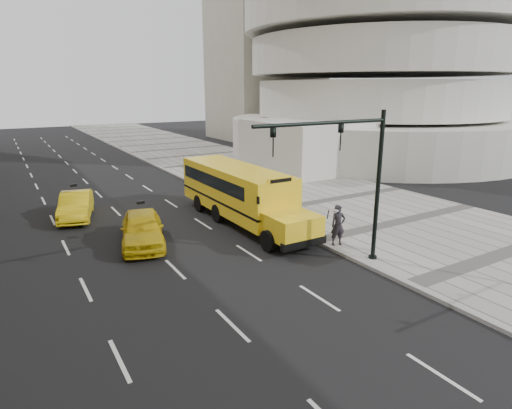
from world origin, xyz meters
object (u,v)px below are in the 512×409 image
school_bus (238,190)px  taxi_near (142,229)px  taxi_far (76,206)px  traffic_signal (354,171)px  pedestrian (338,225)px

school_bus → taxi_near: bearing=-168.9°
taxi_near → taxi_far: 6.52m
taxi_far → school_bus: bearing=-18.9°
taxi_far → traffic_signal: (8.43, -13.27, 3.34)m
taxi_near → pedestrian: pedestrian is taller
taxi_far → pedestrian: (9.62, -11.25, 0.35)m
taxi_near → taxi_far: size_ratio=1.05×
taxi_far → pedestrian: size_ratio=2.38×
school_bus → pedestrian: (1.88, -6.16, -0.66)m
taxi_near → traffic_signal: traffic_signal is taller
pedestrian → traffic_signal: (-1.19, -2.02, 2.99)m
taxi_far → pedestrian: 14.81m
school_bus → traffic_signal: (0.69, -8.18, 2.33)m
taxi_near → taxi_far: (-1.98, 6.21, -0.06)m
taxi_near → taxi_far: taxi_near is taller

